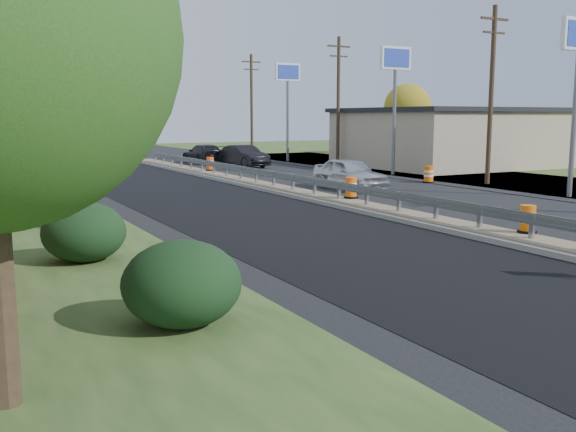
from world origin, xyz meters
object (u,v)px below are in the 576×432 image
barrel_median_far (210,164)px  barrel_shoulder_near (429,175)px  barrel_median_mid (351,188)px  car_dark_far (204,154)px  car_silver (350,173)px  car_dark_mid (244,156)px  barrel_median_near (528,220)px

barrel_median_far → barrel_shoulder_near: size_ratio=0.92×
barrel_median_mid → car_dark_far: bearing=83.0°
barrel_median_mid → car_dark_far: 25.56m
car_silver → car_dark_mid: (1.40, 16.00, -0.01)m
barrel_shoulder_near → car_dark_far: bearing=105.3°
car_silver → car_dark_far: car_silver is taller
barrel_shoulder_near → car_dark_far: size_ratio=0.18×
barrel_median_mid → car_dark_mid: 21.11m
car_silver → car_dark_mid: bearing=82.8°
barrel_shoulder_near → car_silver: 5.64m
car_dark_far → barrel_median_far: bearing=70.9°
barrel_median_near → barrel_median_mid: (0.00, 9.28, 0.03)m
car_silver → car_dark_far: (0.09, 20.74, -0.06)m
barrel_median_far → barrel_shoulder_near: (8.65, -10.88, -0.19)m
barrel_median_far → car_dark_mid: car_dark_mid is taller
car_dark_mid → car_dark_far: bearing=98.2°
barrel_median_near → barrel_median_far: barrel_median_far is taller
barrel_median_near → car_silver: car_silver is taller
car_silver → car_dark_far: bearing=87.6°
barrel_shoulder_near → car_dark_far: 20.94m
barrel_median_near → barrel_median_mid: 9.28m
barrel_median_near → car_dark_far: 34.79m
car_silver → car_dark_mid: car_silver is taller
barrel_median_near → barrel_median_far: size_ratio=0.96×
barrel_median_near → barrel_median_far: bearing=90.0°
barrel_median_mid → barrel_shoulder_near: 10.08m
barrel_shoulder_near → barrel_median_mid: bearing=-149.1°
barrel_median_far → car_dark_far: (3.13, 9.32, 0.10)m
barrel_median_mid → barrel_shoulder_near: barrel_median_mid is taller
car_dark_mid → barrel_shoulder_near: bearing=-82.1°
barrel_shoulder_near → car_silver: size_ratio=0.20×
barrel_median_near → barrel_median_mid: size_ratio=0.93×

